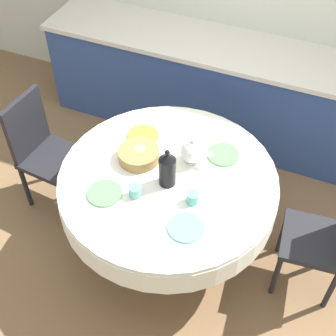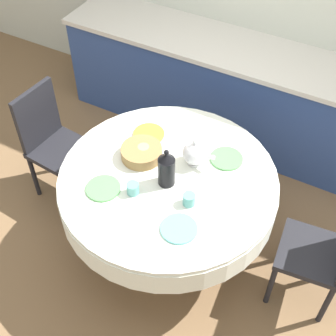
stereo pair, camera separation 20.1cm
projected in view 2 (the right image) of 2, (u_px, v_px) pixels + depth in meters
ground_plane at (168, 243)px, 3.50m from camera, size 12.00×12.00×0.00m
kitchen_counter at (245, 96)px, 4.00m from camera, size 3.24×0.64×0.88m
dining_table at (168, 189)px, 3.04m from camera, size 1.41×1.41×0.74m
chair_left at (327, 250)px, 2.84m from camera, size 0.44×0.44×0.94m
chair_right at (52, 140)px, 3.51m from camera, size 0.43×0.43×0.94m
plate_near_left at (103, 188)px, 2.88m from camera, size 0.22×0.22×0.01m
cup_near_left at (133, 189)px, 2.84m from camera, size 0.08×0.08×0.08m
plate_near_right at (179, 229)px, 2.67m from camera, size 0.22×0.22×0.01m
cup_near_right at (189, 199)px, 2.78m from camera, size 0.08×0.08×0.08m
plate_far_left at (149, 134)px, 3.22m from camera, size 0.22×0.22×0.01m
cup_far_left at (144, 151)px, 3.06m from camera, size 0.08×0.08×0.08m
plate_far_right at (227, 159)px, 3.06m from camera, size 0.22×0.22×0.01m
cup_far_right at (196, 153)px, 3.05m from camera, size 0.08×0.08×0.08m
coffee_carafe at (166, 169)px, 2.83m from camera, size 0.11×0.11×0.28m
teapot at (195, 153)px, 2.97m from camera, size 0.22×0.16×0.21m
bread_basket at (142, 153)px, 3.05m from camera, size 0.27×0.27×0.08m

